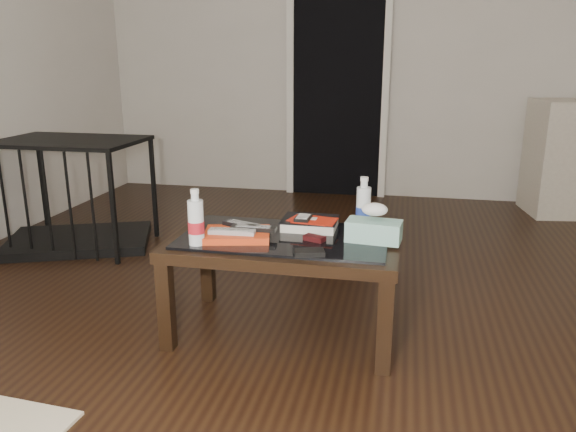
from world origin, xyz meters
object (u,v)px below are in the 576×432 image
Objects in this scene: textbook at (310,223)px; water_bottle_left at (196,217)px; pet_crate at (76,212)px; tissue_box at (374,231)px; coffee_table at (284,250)px; water_bottle_right at (364,203)px.

textbook is 0.54m from water_bottle_left.
pet_crate is 4.60× the size of tissue_box.
coffee_table is at bearing -172.17° from tissue_box.
water_bottle_left is 1.03× the size of tissue_box.
pet_crate is 1.73m from water_bottle_left.
textbook is 1.05× the size of water_bottle_right.
water_bottle_right is (0.33, 0.20, 0.18)m from coffee_table.
tissue_box is at bearing -45.93° from pet_crate.
water_bottle_right is at bearing 29.97° from water_bottle_left.
water_bottle_left and water_bottle_right have the same top height.
pet_crate reaches higher than water_bottle_left.
water_bottle_left is at bearing -62.39° from pet_crate.
water_bottle_left is (1.28, -1.11, 0.35)m from pet_crate.
water_bottle_right is at bearing -41.94° from pet_crate.
coffee_table is 0.42m from water_bottle_right.
tissue_box reaches higher than coffee_table.
textbook is at bearing 37.12° from water_bottle_left.
water_bottle_left reaches higher than textbook.
tissue_box is at bearing -71.92° from water_bottle_right.
pet_crate is (-1.61, 0.92, -0.17)m from coffee_table.
pet_crate reaches higher than tissue_box.
pet_crate is 2.10m from water_bottle_right.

